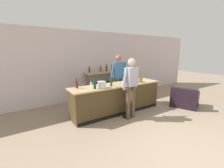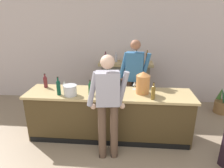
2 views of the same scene
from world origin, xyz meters
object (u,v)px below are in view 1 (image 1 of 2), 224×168
at_px(potted_plant_corner, 148,87).
at_px(wine_glass_back_row, 125,78).
at_px(wine_glass_by_dispenser, 91,83).
at_px(wine_bottle_cabernet_heavy, 111,82).
at_px(wine_bottle_rose_blush, 95,84).
at_px(fireplace_stone, 101,85).
at_px(wine_bottle_merlot_tall, 141,79).
at_px(ice_bucket_steel, 102,85).
at_px(armchair_black, 184,100).
at_px(person_bartender, 118,77).
at_px(wine_bottle_riesling_slim, 77,84).
at_px(person_customer, 131,86).
at_px(copper_dispenser, 132,76).

bearing_deg(potted_plant_corner, wine_glass_back_row, -155.14).
bearing_deg(wine_glass_by_dispenser, wine_bottle_cabernet_heavy, -23.09).
relative_size(wine_bottle_rose_blush, wine_glass_back_row, 2.16).
relative_size(fireplace_stone, wine_bottle_merlot_tall, 4.66).
bearing_deg(ice_bucket_steel, armchair_black, -13.90).
xyz_separation_m(potted_plant_corner, wine_bottle_merlot_tall, (-1.88, -1.46, 0.83)).
xyz_separation_m(person_bartender, wine_glass_by_dispenser, (-1.35, -0.52, 0.03)).
xyz_separation_m(potted_plant_corner, wine_glass_back_row, (-2.19, -1.01, 0.80)).
distance_m(armchair_black, wine_bottle_riesling_slim, 3.83).
bearing_deg(wine_glass_by_dispenser, fireplace_stone, 52.38).
bearing_deg(person_bartender, wine_bottle_rose_blush, -149.67).
bearing_deg(wine_bottle_merlot_tall, armchair_black, -24.09).
bearing_deg(armchair_black, wine_bottle_rose_blush, 166.85).
bearing_deg(wine_bottle_cabernet_heavy, potted_plant_corner, 24.43).
bearing_deg(armchair_black, wine_bottle_riesling_slim, 162.96).
relative_size(person_customer, wine_bottle_riesling_slim, 6.24).
distance_m(copper_dispenser, wine_bottle_riesling_slim, 1.90).
distance_m(fireplace_stone, wine_bottle_riesling_slim, 2.16).
bearing_deg(ice_bucket_steel, person_bartender, 35.01).
distance_m(fireplace_stone, wine_bottle_rose_blush, 2.17).
height_order(person_customer, copper_dispenser, person_customer).
relative_size(person_bartender, wine_bottle_rose_blush, 5.37).
bearing_deg(armchair_black, wine_bottle_merlot_tall, 155.91).
bearing_deg(person_customer, wine_glass_back_row, 62.13).
bearing_deg(armchair_black, person_customer, 172.20).
distance_m(person_bartender, wine_bottle_merlot_tall, 0.92).
xyz_separation_m(person_customer, wine_bottle_cabernet_heavy, (-0.37, 0.48, 0.08)).
bearing_deg(wine_bottle_rose_blush, wine_glass_by_dispenser, 86.64).
relative_size(potted_plant_corner, wine_bottle_merlot_tall, 2.14).
bearing_deg(wine_bottle_rose_blush, armchair_black, -13.15).
bearing_deg(person_bartender, potted_plant_corner, 15.27).
relative_size(wine_bottle_rose_blush, wine_glass_by_dispenser, 2.01).
height_order(fireplace_stone, wine_bottle_riesling_slim, fireplace_stone).
bearing_deg(wine_bottle_merlot_tall, copper_dispenser, 120.70).
height_order(person_customer, wine_bottle_merlot_tall, person_customer).
relative_size(wine_bottle_rose_blush, wine_bottle_cabernet_heavy, 1.20).
relative_size(potted_plant_corner, copper_dispenser, 1.62).
distance_m(fireplace_stone, armchair_black, 3.24).
xyz_separation_m(armchair_black, person_customer, (-2.26, 0.31, 0.73)).
distance_m(person_bartender, wine_bottle_rose_blush, 1.58).
xyz_separation_m(copper_dispenser, wine_glass_by_dispenser, (-1.49, 0.07, -0.09)).
bearing_deg(ice_bucket_steel, wine_bottle_rose_blush, 177.67).
xyz_separation_m(person_bartender, copper_dispenser, (0.14, -0.59, 0.12)).
height_order(armchair_black, wine_bottle_riesling_slim, wine_bottle_riesling_slim).
height_order(person_bartender, wine_bottle_cabernet_heavy, person_bartender).
bearing_deg(fireplace_stone, armchair_black, -51.14).
height_order(wine_bottle_rose_blush, wine_bottle_merlot_tall, wine_bottle_rose_blush).
bearing_deg(copper_dispenser, wine_bottle_rose_blush, -172.22).
height_order(potted_plant_corner, wine_glass_back_row, wine_glass_back_row).
bearing_deg(wine_glass_back_row, armchair_black, -31.69).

